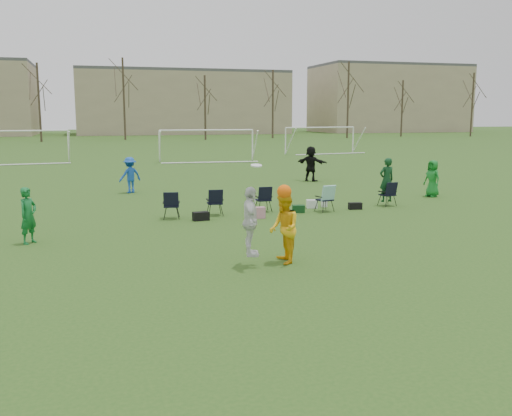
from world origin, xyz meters
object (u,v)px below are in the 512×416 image
object	(u,v)px
fielder_blue	(130,175)
goal_mid	(207,136)
fielder_green_far	(432,178)
fielder_green_near	(28,216)
goal_right	(320,133)
center_contest	(271,225)
fielder_black	(311,164)
goal_left	(17,137)

from	to	relation	value
fielder_blue	goal_mid	size ratio (longest dim) A/B	0.23
fielder_green_far	fielder_green_near	bearing A→B (deg)	-89.19
fielder_green_far	goal_right	size ratio (longest dim) A/B	0.22
goal_mid	center_contest	bearing A→B (deg)	-94.32
fielder_green_near	fielder_black	size ratio (longest dim) A/B	0.84
center_contest	goal_right	world-z (taller)	center_contest
goal_mid	goal_right	distance (m)	13.42
fielder_black	goal_left	world-z (taller)	goal_left
fielder_green_far	goal_mid	xyz separation A→B (m)	(-5.85, 21.97, 1.11)
fielder_green_near	goal_mid	bearing A→B (deg)	16.27
fielder_blue	goal_left	distance (m)	20.27
goal_left	goal_right	xyz separation A→B (m)	(26.00, 4.00, 0.00)
goal_left	goal_right	world-z (taller)	same
fielder_green_near	fielder_green_far	size ratio (longest dim) A/B	0.99
fielder_green_near	goal_mid	world-z (taller)	goal_mid
center_contest	goal_right	bearing A→B (deg)	65.94
fielder_green_far	fielder_black	distance (m)	7.69
fielder_green_far	fielder_black	size ratio (longest dim) A/B	0.85
fielder_green_near	center_contest	distance (m)	7.20
goal_left	fielder_blue	bearing A→B (deg)	-74.73
goal_mid	fielder_green_near	bearing A→B (deg)	-107.20
fielder_green_near	goal_mid	size ratio (longest dim) A/B	0.22
goal_right	fielder_green_far	bearing A→B (deg)	-110.39
fielder_black	center_contest	xyz separation A→B (m)	(-7.40, -16.17, 0.03)
fielder_green_near	fielder_blue	distance (m)	10.56
fielder_green_near	fielder_black	bearing A→B (deg)	-10.32
fielder_black	goal_mid	bearing A→B (deg)	-29.41
center_contest	goal_right	distance (m)	40.59
fielder_blue	goal_mid	xyz separation A→B (m)	(6.99, 16.98, 1.09)
goal_right	goal_left	bearing A→B (deg)	-179.25
fielder_blue	center_contest	distance (m)	14.28
fielder_green_far	center_contest	distance (m)	13.81
fielder_blue	fielder_green_near	bearing A→B (deg)	45.75
fielder_blue	fielder_green_far	world-z (taller)	fielder_blue
goal_left	goal_mid	world-z (taller)	same
goal_mid	goal_right	xyz separation A→B (m)	(12.00, 6.00, 0.00)
fielder_green_far	fielder_blue	bearing A→B (deg)	-127.41
fielder_green_near	center_contest	size ratio (longest dim) A/B	0.65
fielder_green_near	fielder_green_far	xyz separation A→B (m)	(16.31, 4.99, 0.01)
fielder_green_near	fielder_green_far	distance (m)	17.06
fielder_blue	goal_mid	bearing A→B (deg)	-137.44
center_contest	goal_mid	xyz separation A→B (m)	(4.54, 31.05, 0.93)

